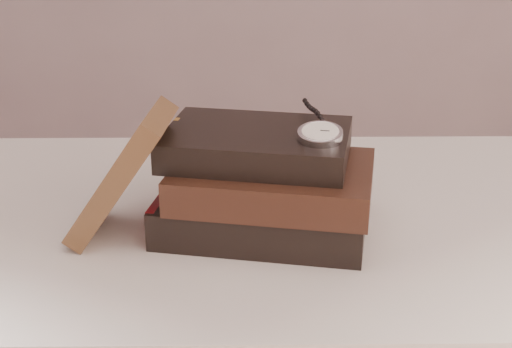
{
  "coord_description": "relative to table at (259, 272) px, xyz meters",
  "views": [
    {
      "loc": [
        -0.02,
        -0.54,
        1.17
      ],
      "look_at": [
        -0.01,
        0.3,
        0.82
      ],
      "focal_mm": 51.69,
      "sensor_mm": 36.0,
      "label": 1
    }
  ],
  "objects": [
    {
      "name": "table",
      "position": [
        0.0,
        0.0,
        0.0
      ],
      "size": [
        1.0,
        0.6,
        0.75
      ],
      "color": "silver",
      "rests_on": "ground"
    },
    {
      "name": "book_stack",
      "position": [
        0.01,
        -0.05,
        0.15
      ],
      "size": [
        0.29,
        0.23,
        0.13
      ],
      "color": "black",
      "rests_on": "table"
    },
    {
      "name": "journal",
      "position": [
        -0.17,
        -0.06,
        0.18
      ],
      "size": [
        0.14,
        0.13,
        0.17
      ],
      "primitive_type": "cube",
      "rotation": [
        0.0,
        0.61,
        -0.1
      ],
      "color": "#3C2617",
      "rests_on": "table"
    },
    {
      "name": "pocket_watch",
      "position": [
        0.07,
        -0.07,
        0.23
      ],
      "size": [
        0.06,
        0.16,
        0.02
      ],
      "color": "silver",
      "rests_on": "book_stack"
    },
    {
      "name": "eyeglasses",
      "position": [
        -0.07,
        0.06,
        0.17
      ],
      "size": [
        0.13,
        0.14,
        0.05
      ],
      "color": "silver",
      "rests_on": "book_stack"
    }
  ]
}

